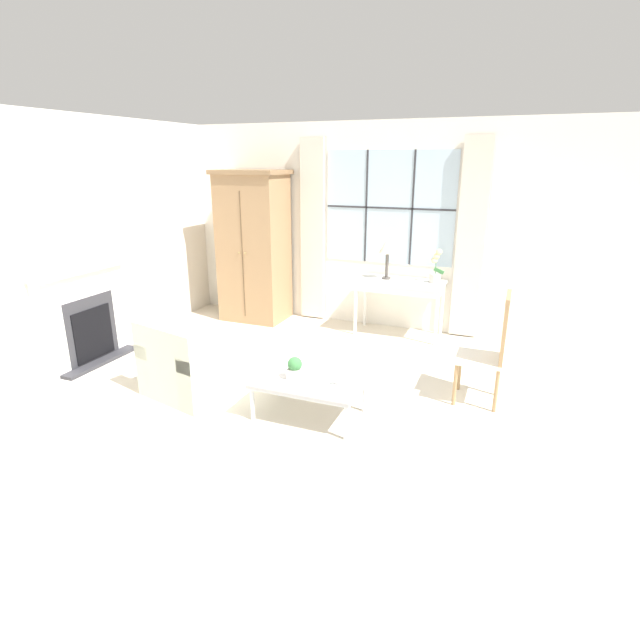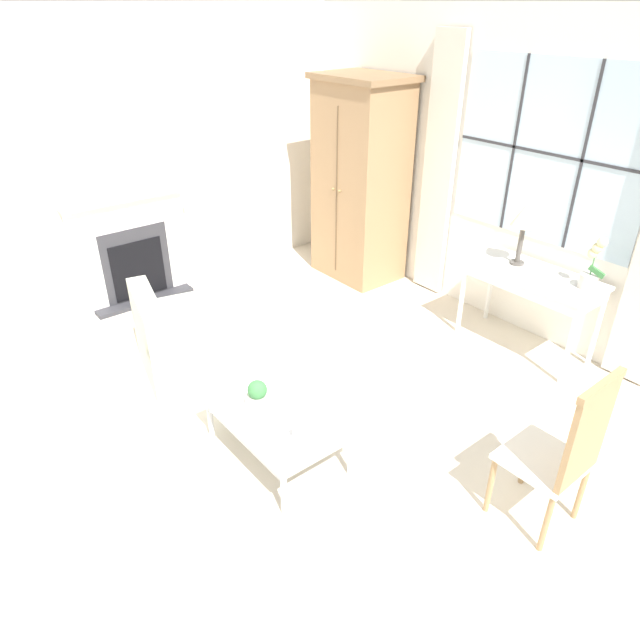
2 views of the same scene
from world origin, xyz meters
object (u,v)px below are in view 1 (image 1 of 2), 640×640
(potted_orchid, at_px, (436,270))
(coffee_table, at_px, (309,382))
(table_lamp, at_px, (388,247))
(potted_plant_small, at_px, (295,368))
(fireplace, at_px, (83,308))
(armoire, at_px, (254,247))
(pillar_candle, at_px, (340,381))
(side_chair_wooden, at_px, (493,345))
(armchair_upholstered, at_px, (195,367))
(console_table, at_px, (400,287))

(potted_orchid, height_order, coffee_table, potted_orchid)
(table_lamp, xyz_separation_m, potted_plant_small, (-0.14, -2.67, -0.69))
(potted_orchid, height_order, potted_plant_small, potted_orchid)
(fireplace, relative_size, armoire, 0.93)
(potted_orchid, xyz_separation_m, potted_plant_small, (-0.78, -2.70, -0.43))
(armoire, height_order, table_lamp, armoire)
(potted_orchid, distance_m, potted_plant_small, 2.85)
(coffee_table, xyz_separation_m, pillar_candle, (0.32, -0.05, 0.09))
(armoire, height_order, potted_orchid, armoire)
(table_lamp, bearing_deg, fireplace, -141.73)
(side_chair_wooden, xyz_separation_m, potted_plant_small, (-1.64, -1.00, -0.11))
(fireplace, xyz_separation_m, potted_orchid, (3.63, 2.39, 0.27))
(armoire, xyz_separation_m, table_lamp, (1.98, 0.09, 0.10))
(table_lamp, distance_m, side_chair_wooden, 2.32)
(coffee_table, bearing_deg, side_chair_wooden, 31.21)
(armchair_upholstered, height_order, pillar_candle, armchair_upholstered)
(fireplace, bearing_deg, potted_orchid, 33.32)
(potted_orchid, bearing_deg, pillar_candle, -97.51)
(side_chair_wooden, distance_m, coffee_table, 1.80)
(table_lamp, bearing_deg, console_table, -9.03)
(fireplace, relative_size, potted_orchid, 4.50)
(pillar_candle, bearing_deg, console_table, 92.07)
(console_table, relative_size, armchair_upholstered, 1.12)
(armoire, distance_m, console_table, 2.21)
(potted_orchid, xyz_separation_m, coffee_table, (-0.67, -2.63, -0.58))
(potted_plant_small, bearing_deg, armchair_upholstered, 174.22)
(armoire, relative_size, potted_plant_small, 10.20)
(side_chair_wooden, bearing_deg, armoire, 155.52)
(potted_orchid, bearing_deg, side_chair_wooden, -63.41)
(armchair_upholstered, bearing_deg, table_lamp, 62.55)
(console_table, distance_m, armchair_upholstered, 2.97)
(fireplace, xyz_separation_m, table_lamp, (2.98, 2.35, 0.52))
(armoire, bearing_deg, console_table, 1.61)
(armchair_upholstered, relative_size, pillar_candle, 8.97)
(armchair_upholstered, bearing_deg, armoire, 104.86)
(armoire, distance_m, side_chair_wooden, 3.85)
(armoire, relative_size, table_lamp, 3.88)
(console_table, height_order, pillar_candle, console_table)
(armoire, distance_m, pillar_candle, 3.48)
(armoire, height_order, console_table, armoire)
(potted_orchid, bearing_deg, armoire, -177.29)
(console_table, distance_m, coffee_table, 2.60)
(potted_orchid, distance_m, side_chair_wooden, 1.94)
(armchair_upholstered, xyz_separation_m, coffee_table, (1.30, -0.05, 0.08))
(fireplace, xyz_separation_m, pillar_candle, (3.28, -0.30, -0.23))
(potted_orchid, relative_size, potted_plant_small, 2.10)
(coffee_table, bearing_deg, potted_plant_small, -147.41)
(side_chair_wooden, bearing_deg, potted_plant_small, -148.69)
(armchair_upholstered, height_order, side_chair_wooden, side_chair_wooden)
(table_lamp, height_order, armchair_upholstered, table_lamp)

